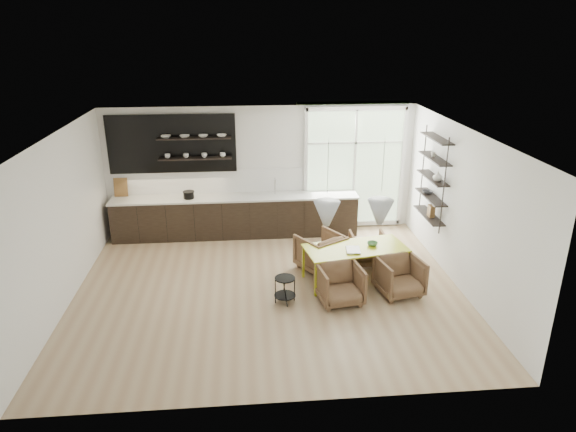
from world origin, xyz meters
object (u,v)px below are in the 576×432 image
(dining_table, at_px, (356,250))
(armchair_back_right, at_px, (368,249))
(armchair_front_left, at_px, (340,284))
(armchair_front_right, at_px, (400,276))
(wire_stool, at_px, (285,286))
(armchair_back_left, at_px, (320,252))

(dining_table, relative_size, armchair_back_right, 2.82)
(dining_table, xyz_separation_m, armchair_front_left, (-0.43, -0.75, -0.30))
(dining_table, xyz_separation_m, armchair_front_right, (0.69, -0.56, -0.29))
(dining_table, bearing_deg, wire_stool, -163.52)
(dining_table, relative_size, armchair_front_right, 2.63)
(armchair_back_left, bearing_deg, armchair_front_right, 107.39)
(armchair_front_right, height_order, wire_stool, armchair_front_right)
(armchair_front_right, relative_size, wire_stool, 1.59)
(armchair_back_left, relative_size, armchair_front_right, 1.07)
(armchair_back_left, distance_m, wire_stool, 1.48)
(armchair_front_left, height_order, armchair_front_right, armchair_front_right)
(dining_table, distance_m, armchair_back_left, 0.84)
(armchair_front_left, xyz_separation_m, armchair_front_right, (1.12, 0.19, 0.00))
(armchair_back_left, bearing_deg, wire_stool, 25.75)
(dining_table, height_order, armchair_front_left, same)
(armchair_back_left, distance_m, armchair_back_right, 1.01)
(armchair_back_right, relative_size, wire_stool, 1.48)
(armchair_back_left, xyz_separation_m, wire_stool, (-0.81, -1.24, -0.06))
(dining_table, distance_m, armchair_front_right, 0.94)
(armchair_front_left, bearing_deg, armchair_back_left, 87.66)
(armchair_back_right, bearing_deg, armchair_back_left, 9.82)
(armchair_front_left, relative_size, wire_stool, 1.58)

